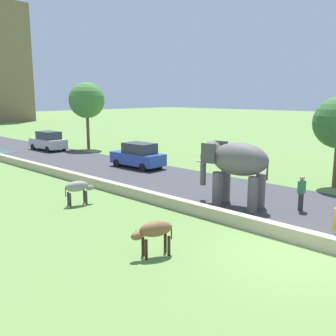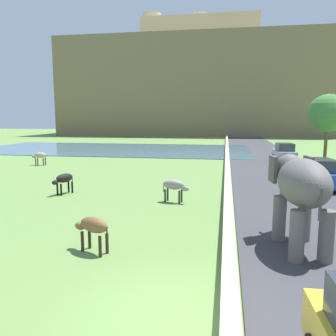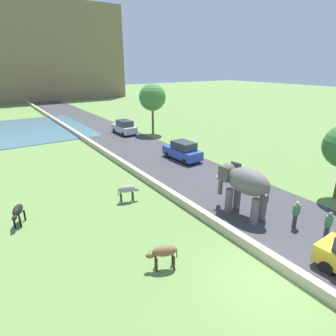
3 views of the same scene
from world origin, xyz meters
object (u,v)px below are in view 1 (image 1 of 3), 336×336
object	(u,v)px
car_silver	(48,141)
person_beside_elephant	(301,193)
elephant	(235,163)
cow_brown	(154,231)
car_blue	(138,156)
cow_grey	(78,187)

from	to	relation	value
car_silver	person_beside_elephant	bearing A→B (deg)	-94.26
elephant	car_silver	size ratio (longest dim) A/B	0.88
car_silver	cow_brown	world-z (taller)	car_silver
person_beside_elephant	cow_brown	xyz separation A→B (m)	(-7.72, 1.28, -0.04)
person_beside_elephant	car_silver	size ratio (longest dim) A/B	0.40
person_beside_elephant	car_silver	world-z (taller)	car_silver
person_beside_elephant	car_blue	distance (m)	12.93
elephant	car_blue	distance (m)	10.72
person_beside_elephant	cow_grey	xyz separation A→B (m)	(-6.15, 8.00, -0.04)
elephant	car_blue	world-z (taller)	elephant
cow_brown	car_blue	bearing A→B (deg)	50.16
cow_brown	cow_grey	bearing A→B (deg)	76.86
elephant	cow_grey	distance (m)	7.34
person_beside_elephant	car_blue	xyz separation A→B (m)	(1.88, 12.79, 0.03)
elephant	cow_brown	xyz separation A→B (m)	(-6.42, -1.34, -1.20)
car_silver	cow_brown	distance (m)	25.81
person_beside_elephant	car_silver	bearing A→B (deg)	85.74
elephant	cow_brown	size ratio (longest dim) A/B	2.53
elephant	person_beside_elephant	world-z (taller)	elephant
person_beside_elephant	cow_grey	bearing A→B (deg)	127.56
cow_grey	cow_brown	bearing A→B (deg)	-103.14
elephant	cow_brown	distance (m)	6.67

